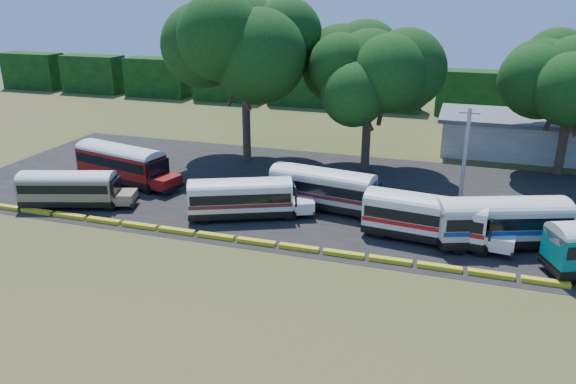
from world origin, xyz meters
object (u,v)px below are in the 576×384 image
(bus_beige, at_px, (70,187))
(tree_west, at_px, (244,39))
(bus_white_red, at_px, (428,216))
(bus_cream_west, at_px, (243,196))
(bus_red, at_px, (122,162))

(bus_beige, height_order, tree_west, tree_west)
(bus_white_red, xyz_separation_m, tree_west, (-18.86, 14.45, 9.95))
(bus_cream_west, distance_m, tree_west, 18.45)
(bus_cream_west, xyz_separation_m, bus_white_red, (13.40, 0.02, 0.11))
(bus_cream_west, distance_m, bus_white_red, 13.40)
(bus_beige, bearing_deg, bus_cream_west, -8.95)
(bus_white_red, height_order, tree_west, tree_west)
(bus_beige, height_order, bus_cream_west, bus_cream_west)
(bus_cream_west, bearing_deg, bus_white_red, -23.40)
(bus_beige, relative_size, tree_west, 0.57)
(bus_beige, distance_m, bus_white_red, 27.17)
(bus_beige, relative_size, bus_red, 0.85)
(bus_red, bearing_deg, bus_white_red, 4.27)
(bus_beige, distance_m, bus_cream_west, 13.83)
(bus_red, bearing_deg, bus_cream_west, -4.67)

